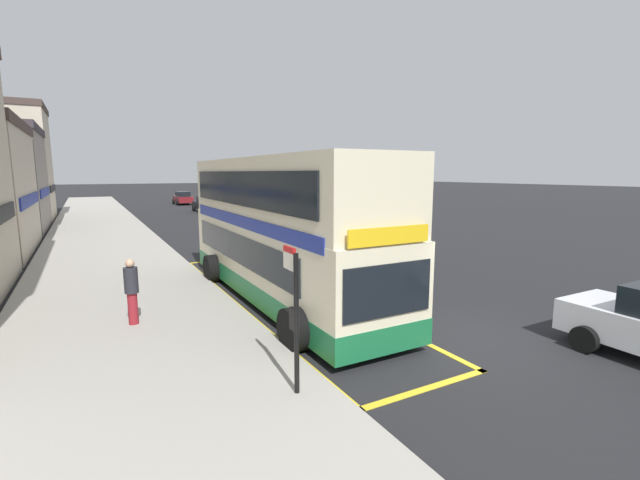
# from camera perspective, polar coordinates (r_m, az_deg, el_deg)

# --- Properties ---
(ground_plane) EXTENTS (260.00, 260.00, 0.00)m
(ground_plane) POSITION_cam_1_polar(r_m,az_deg,el_deg) (40.02, -17.47, 2.87)
(ground_plane) COLOR black
(pavement_near) EXTENTS (6.00, 76.00, 0.14)m
(pavement_near) POSITION_cam_1_polar(r_m,az_deg,el_deg) (39.27, -27.54, 2.27)
(pavement_near) COLOR #A39E93
(pavement_near) RESTS_ON ground
(double_decker_bus) EXTENTS (3.21, 11.10, 4.40)m
(double_decker_bus) POSITION_cam_1_polar(r_m,az_deg,el_deg) (13.45, -5.43, 0.82)
(double_decker_bus) COLOR beige
(double_decker_bus) RESTS_ON ground
(bus_bay_markings) EXTENTS (3.14, 13.60, 0.01)m
(bus_bay_markings) POSITION_cam_1_polar(r_m,az_deg,el_deg) (13.92, -5.24, -7.58)
(bus_bay_markings) COLOR yellow
(bus_bay_markings) RESTS_ON ground
(bus_stop_sign) EXTENTS (0.09, 0.51, 2.56)m
(bus_stop_sign) POSITION_cam_1_polar(r_m,az_deg,el_deg) (7.46, -3.44, -8.99)
(bus_stop_sign) COLOR black
(bus_stop_sign) RESTS_ON pavement_near
(parked_car_maroon_across) EXTENTS (2.09, 4.20, 1.62)m
(parked_car_maroon_across) POSITION_cam_1_polar(r_m,az_deg,el_deg) (56.55, -17.80, 5.34)
(parked_car_maroon_across) COLOR maroon
(parked_car_maroon_across) RESTS_ON ground
(parked_car_navy_far) EXTENTS (2.09, 4.20, 1.62)m
(parked_car_navy_far) POSITION_cam_1_polar(r_m,az_deg,el_deg) (33.52, -6.33, 3.50)
(parked_car_navy_far) COLOR navy
(parked_car_navy_far) RESTS_ON ground
(parked_car_black_ahead) EXTENTS (2.09, 4.20, 1.62)m
(parked_car_black_ahead) POSITION_cam_1_polar(r_m,az_deg,el_deg) (45.16, -14.98, 4.65)
(parked_car_black_ahead) COLOR black
(parked_car_black_ahead) RESTS_ON ground
(pedestrian_waiting_near_sign) EXTENTS (0.34, 0.34, 1.69)m
(pedestrian_waiting_near_sign) POSITION_cam_1_polar(r_m,az_deg,el_deg) (11.86, -23.81, -5.98)
(pedestrian_waiting_near_sign) COLOR maroon
(pedestrian_waiting_near_sign) RESTS_ON pavement_near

